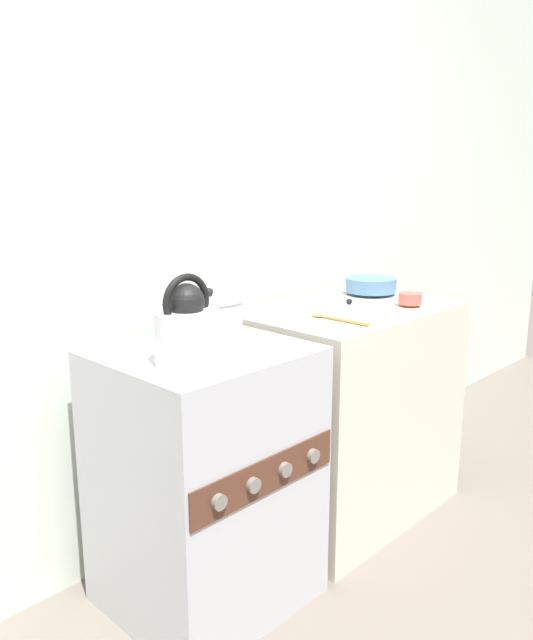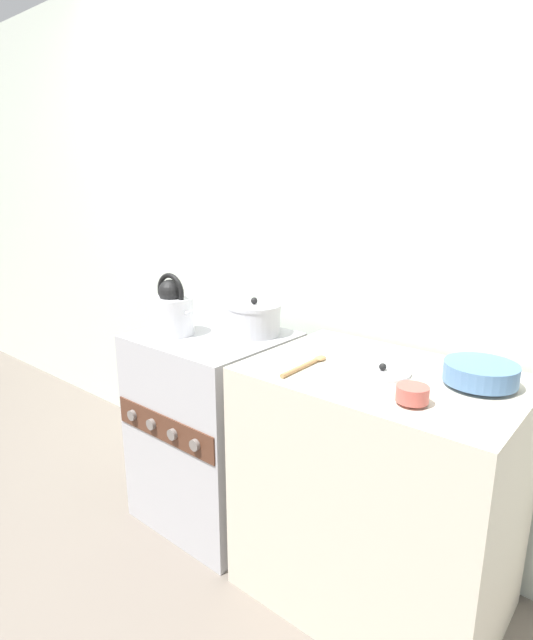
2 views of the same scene
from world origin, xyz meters
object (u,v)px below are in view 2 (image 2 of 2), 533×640
at_px(stove, 214,427).
at_px(enamel_bowl, 480,373).
at_px(small_ceramic_bowl, 412,394).
at_px(cooking_pot, 254,319).
at_px(loose_pot_lid, 382,372).
at_px(kettle, 172,310).

distance_m(stove, enamel_bowl, 1.14).
bearing_deg(small_ceramic_bowl, enamel_bowl, 68.44).
xyz_separation_m(stove, small_ceramic_bowl, (0.93, -0.14, 0.46)).
distance_m(cooking_pot, loose_pot_lid, 0.64).
bearing_deg(kettle, enamel_bowl, 10.19).
distance_m(stove, kettle, 0.54).
bearing_deg(enamel_bowl, loose_pot_lid, -161.80).
xyz_separation_m(enamel_bowl, small_ceramic_bowl, (-0.10, -0.25, -0.01)).
bearing_deg(cooking_pot, stove, -137.99).
distance_m(stove, small_ceramic_bowl, 1.05).
xyz_separation_m(cooking_pot, small_ceramic_bowl, (0.80, -0.26, -0.02)).
relative_size(kettle, enamel_bowl, 1.19).
height_order(small_ceramic_bowl, loose_pot_lid, small_ceramic_bowl).
bearing_deg(cooking_pot, small_ceramic_bowl, -17.85).
height_order(kettle, small_ceramic_bowl, kettle).
bearing_deg(small_ceramic_bowl, cooking_pot, 162.15).
bearing_deg(enamel_bowl, stove, -173.72).
xyz_separation_m(cooking_pot, loose_pot_lid, (0.63, -0.09, -0.05)).
bearing_deg(small_ceramic_bowl, loose_pot_lid, 136.49).
bearing_deg(enamel_bowl, cooking_pot, 179.68).
relative_size(stove, enamel_bowl, 3.92).
relative_size(kettle, small_ceramic_bowl, 2.82).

